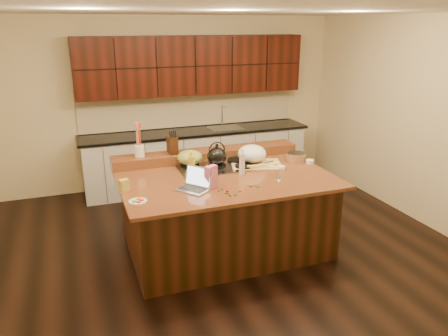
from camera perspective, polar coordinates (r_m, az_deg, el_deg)
name	(u,v)px	position (r m, az deg, el deg)	size (l,w,h in m)	color
room	(226,139)	(4.86, 0.20, 3.74)	(5.52, 5.02, 2.72)	black
island	(225,212)	(5.15, 0.19, -5.83)	(2.40, 1.60, 0.92)	black
back_ledge	(207,154)	(5.60, -2.27, 1.78)	(2.40, 0.30, 0.12)	black
cooktop	(217,167)	(5.25, -0.93, 0.14)	(0.92, 0.52, 0.05)	gray
back_counter	(196,127)	(7.09, -3.73, 5.36)	(3.70, 0.66, 2.40)	silver
kettle	(217,156)	(5.21, -0.94, 1.55)	(0.23, 0.23, 0.21)	black
green_bowl	(190,157)	(5.25, -4.50, 1.39)	(0.31, 0.31, 0.17)	olive
laptop	(195,184)	(4.59, -3.77, -2.04)	(0.40, 0.41, 0.23)	#B7B7BC
oil_bottle	(192,168)	(4.85, -4.24, 0.03)	(0.07, 0.07, 0.27)	yellow
vinegar_bottle	(242,164)	(5.01, 2.37, 0.55)	(0.06, 0.06, 0.25)	silver
wooden_tray	(253,156)	(5.36, 3.81, 1.55)	(0.70, 0.59, 0.24)	tan
ramekin_a	(270,167)	(5.25, 6.00, 0.13)	(0.10, 0.10, 0.04)	white
ramekin_b	(281,168)	(5.23, 7.48, 0.02)	(0.10, 0.10, 0.04)	white
ramekin_c	(310,162)	(5.53, 11.15, 0.83)	(0.10, 0.10, 0.04)	white
strainer_bowl	(296,158)	(5.58, 9.38, 1.35)	(0.24, 0.24, 0.09)	#996B3F
kitchen_timer	(279,175)	(4.95, 7.20, -0.91)	(0.08, 0.08, 0.07)	silver
pink_bag	(211,177)	(4.59, -1.72, -1.19)	(0.13, 0.07, 0.25)	#C15A83
candy_plate	(138,201)	(4.35, -11.19, -4.29)	(0.18, 0.18, 0.01)	white
package_box	(124,185)	(4.64, -12.91, -2.23)	(0.09, 0.06, 0.13)	gold
utensil_crock	(139,151)	(5.37, -10.99, 2.19)	(0.12, 0.12, 0.14)	white
knife_block	(172,145)	(5.44, -6.77, 2.99)	(0.11, 0.17, 0.21)	black
gumdrop_0	(230,195)	(4.41, 0.78, -3.58)	(0.02, 0.02, 0.02)	red
gumdrop_1	(252,186)	(4.67, 3.65, -2.32)	(0.02, 0.02, 0.02)	#198C26
gumdrop_2	(250,186)	(4.65, 3.45, -2.40)	(0.02, 0.02, 0.02)	red
gumdrop_3	(256,186)	(4.68, 4.18, -2.30)	(0.02, 0.02, 0.02)	#198C26
gumdrop_4	(219,191)	(4.52, -0.69, -3.02)	(0.02, 0.02, 0.02)	red
gumdrop_5	(235,195)	(4.41, 1.49, -3.55)	(0.02, 0.02, 0.02)	#198C26
gumdrop_6	(227,191)	(4.52, 0.34, -3.01)	(0.02, 0.02, 0.02)	red
gumdrop_7	(222,189)	(4.56, -0.25, -2.80)	(0.02, 0.02, 0.02)	#198C26
gumdrop_8	(240,191)	(4.51, 2.13, -3.06)	(0.02, 0.02, 0.02)	red
gumdrop_9	(228,193)	(4.46, 0.50, -3.29)	(0.02, 0.02, 0.02)	#198C26
gumdrop_10	(226,193)	(4.47, 0.22, -3.27)	(0.02, 0.02, 0.02)	red
gumdrop_11	(258,187)	(4.65, 4.51, -2.46)	(0.02, 0.02, 0.02)	#198C26
gumdrop_12	(228,191)	(4.52, 0.48, -3.00)	(0.02, 0.02, 0.02)	red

